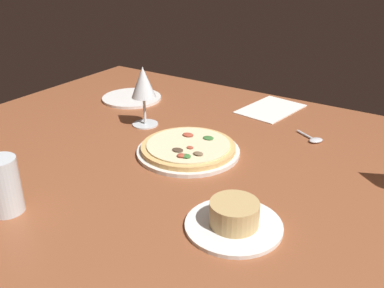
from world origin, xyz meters
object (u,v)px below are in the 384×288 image
Objects in this scene: water_glass at (4,188)px; pizza_main at (188,149)px; side_plate at (132,98)px; paper_menu at (271,109)px; ramekin_on_saucer at (234,218)px; wine_glass_near at (143,85)px; spoon at (313,139)px.

pizza_main is at bearing -110.90° from water_glass.
side_plate reaches higher than paper_menu.
ramekin_on_saucer is 0.93× the size of side_plate.
wine_glass_near is 0.87× the size of side_plate.
pizza_main is at bearing 148.61° from side_plate.
wine_glass_near reaches higher than side_plate.
side_plate is at bearing -31.39° from pizza_main.
side_plate is (23.37, -64.99, -4.75)cm from water_glass.
water_glass is (40.17, 19.75, 3.18)cm from ramekin_on_saucer.
wine_glass_near is at bearing -84.01° from water_glass.
ramekin_on_saucer is at bearing 144.55° from side_plate.
ramekin_on_saucer is at bearing 138.83° from pizza_main.
spoon is at bearing 149.17° from paper_menu.
wine_glass_near reaches higher than pizza_main.
paper_menu is (-4.59, -40.66, -1.08)cm from pizza_main.
paper_menu is (-25.52, -32.03, -12.01)cm from wine_glass_near.
water_glass is at bearing 58.93° from spoon.
spoon is (0.44, -46.20, -1.55)cm from ramekin_on_saucer.
water_glass reaches higher than side_plate.
wine_glass_near is 50.53cm from water_glass.
spoon is (-24.02, -24.81, -0.77)cm from pizza_main.
paper_menu is (-20.30, -81.80, -5.05)cm from water_glass.
water_glass is at bearing 69.10° from pizza_main.
ramekin_on_saucer is (-24.46, 21.39, 0.79)cm from pizza_main.
ramekin_on_saucer is at bearing 146.53° from wine_glass_near.
water_glass reaches higher than ramekin_on_saucer.
wine_glass_near is 26.42cm from side_plate.
ramekin_on_saucer is 78.02cm from side_plate.
wine_glass_near is (45.40, -30.02, 10.14)cm from ramekin_on_saucer.
paper_menu is at bearing -72.24° from ramekin_on_saucer.
spoon reaches higher than side_plate.
paper_menu is at bearing -128.55° from wine_glass_near.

